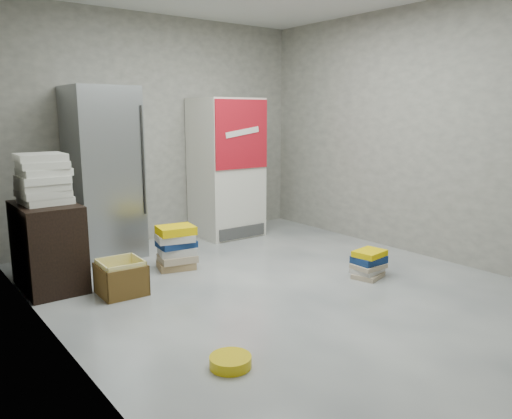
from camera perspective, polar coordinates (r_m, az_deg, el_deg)
The scene contains 10 objects.
ground at distance 4.69m, azimuth 3.67°, elevation -9.14°, with size 5.00×5.00×0.00m, color silver.
room_shell at distance 4.41m, azimuth 3.96°, elevation 13.37°, with size 4.04×5.04×2.82m.
steel_fridge at distance 5.84m, azimuth -17.04°, elevation 3.99°, with size 0.70×0.72×1.90m.
coke_cooler at distance 6.59m, azimuth -3.41°, elevation 4.79°, with size 0.80×0.73×1.80m.
wood_shelf at distance 5.01m, azimuth -22.68°, elevation -3.88°, with size 0.50×0.80×0.80m, color black.
supply_box_stack at distance 4.90m, azimuth -23.17°, elevation 3.25°, with size 0.44×0.43×0.45m.
phonebook_stack_main at distance 5.30m, azimuth -9.10°, elevation -4.28°, with size 0.46×0.39×0.46m.
phonebook_stack_side at distance 5.12m, azimuth 12.74°, elevation -6.07°, with size 0.38×0.33×0.27m.
cardboard_box at distance 4.70m, azimuth -15.15°, elevation -7.78°, with size 0.40×0.40×0.32m.
bucket_lid at distance 3.36m, azimuth -2.94°, elevation -16.97°, with size 0.27×0.27×0.07m, color yellow.
Camera 1 is at (-2.89, -3.32, 1.61)m, focal length 35.00 mm.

